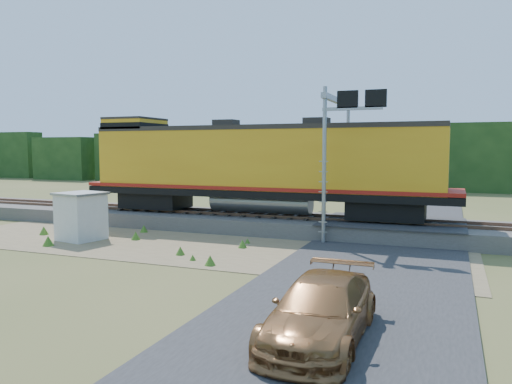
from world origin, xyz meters
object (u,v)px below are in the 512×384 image
at_px(locomotive, 256,165).
at_px(car, 321,310).
at_px(shed, 81,216).
at_px(signal_gantry, 342,129).

distance_m(locomotive, car, 16.71).
distance_m(shed, signal_gantry, 13.78).
distance_m(locomotive, signal_gantry, 5.38).
xyz_separation_m(locomotive, signal_gantry, (4.98, -0.68, 1.91)).
xyz_separation_m(locomotive, car, (7.46, -14.66, -2.91)).
bearing_deg(signal_gantry, shed, -154.50).
height_order(locomotive, car, locomotive).
xyz_separation_m(shed, signal_gantry, (11.80, 5.63, 4.35)).
xyz_separation_m(locomotive, shed, (-6.82, -6.31, -2.44)).
relative_size(locomotive, shed, 8.83).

